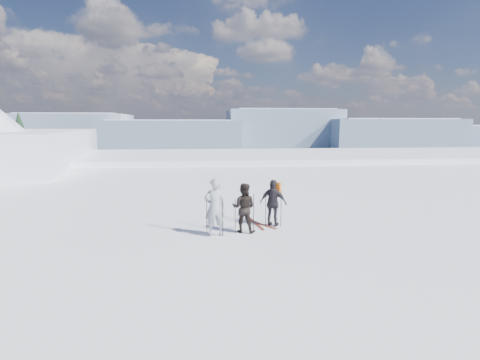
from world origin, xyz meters
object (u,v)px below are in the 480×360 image
object	(u,v)px
skier_dark	(244,208)
skier_pack	(273,203)
skis_loose	(258,224)
skier_grey	(215,207)

from	to	relation	value
skier_dark	skier_pack	bearing A→B (deg)	-131.65
skier_dark	skis_loose	size ratio (longest dim) A/B	0.98
skis_loose	skier_dark	bearing A→B (deg)	-124.29
skier_grey	skier_dark	size ratio (longest dim) A/B	1.14
skier_dark	skier_grey	bearing A→B (deg)	37.25
skier_grey	skis_loose	bearing A→B (deg)	-151.45
skier_grey	skier_pack	bearing A→B (deg)	-164.58
skier_pack	skier_dark	bearing A→B (deg)	58.90
skier_dark	skis_loose	xyz separation A→B (m)	(0.64, 0.93, -0.82)
skier_dark	skis_loose	bearing A→B (deg)	-105.90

